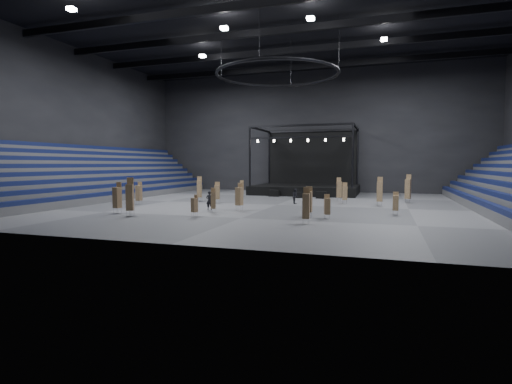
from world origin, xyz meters
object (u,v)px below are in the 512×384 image
(chair_stack_7, at_px, (408,188))
(chair_stack_12, at_px, (217,192))
(crew_member, at_px, (295,196))
(flight_case_mid, at_px, (299,195))
(man_center, at_px, (210,201))
(flight_case_right, at_px, (321,195))
(chair_stack_9, at_px, (117,197))
(chair_stack_10, at_px, (339,189))
(chair_stack_6, at_px, (327,206))
(chair_stack_15, at_px, (309,201))
(chair_stack_16, at_px, (194,205))
(flight_case_left, at_px, (274,193))
(chair_stack_5, at_px, (239,196))
(chair_stack_0, at_px, (130,197))
(chair_stack_1, at_px, (213,200))
(chair_stack_14, at_px, (241,189))
(chair_stack_3, at_px, (345,192))
(chair_stack_4, at_px, (380,191))
(chair_stack_2, at_px, (396,202))
(chair_stack_8, at_px, (199,189))
(stage, at_px, (307,183))
(chair_stack_13, at_px, (139,193))
(chair_stack_11, at_px, (306,205))

(chair_stack_7, relative_size, chair_stack_12, 1.34)
(chair_stack_12, distance_m, crew_member, 8.21)
(flight_case_mid, height_order, chair_stack_7, chair_stack_7)
(man_center, bearing_deg, flight_case_right, -128.86)
(chair_stack_9, height_order, chair_stack_10, chair_stack_10)
(chair_stack_6, xyz_separation_m, chair_stack_15, (-1.47, 0.34, 0.27))
(chair_stack_9, relative_size, chair_stack_16, 1.52)
(flight_case_left, relative_size, chair_stack_5, 0.52)
(chair_stack_0, relative_size, chair_stack_15, 1.27)
(flight_case_mid, distance_m, chair_stack_1, 17.15)
(flight_case_mid, relative_size, chair_stack_14, 0.51)
(flight_case_right, height_order, chair_stack_1, chair_stack_1)
(chair_stack_12, relative_size, man_center, 1.33)
(flight_case_mid, distance_m, chair_stack_15, 17.95)
(chair_stack_3, bearing_deg, chair_stack_4, -25.69)
(chair_stack_10, bearing_deg, chair_stack_0, -146.20)
(chair_stack_6, bearing_deg, chair_stack_15, 148.32)
(chair_stack_9, bearing_deg, flight_case_right, 63.63)
(chair_stack_1, xyz_separation_m, chair_stack_2, (14.73, 2.99, -0.07))
(flight_case_mid, distance_m, chair_stack_6, 18.68)
(chair_stack_5, distance_m, chair_stack_15, 7.35)
(chair_stack_3, distance_m, chair_stack_4, 3.66)
(chair_stack_12, xyz_separation_m, chair_stack_15, (11.20, -8.21, 0.05))
(chair_stack_14, bearing_deg, chair_stack_1, -69.48)
(chair_stack_0, height_order, chair_stack_6, chair_stack_0)
(chair_stack_1, bearing_deg, chair_stack_3, 26.73)
(flight_case_right, height_order, chair_stack_8, chair_stack_8)
(stage, distance_m, chair_stack_5, 22.02)
(chair_stack_15, distance_m, man_center, 9.67)
(chair_stack_2, xyz_separation_m, chair_stack_5, (-13.18, -0.80, 0.28))
(chair_stack_4, xyz_separation_m, chair_stack_9, (-20.82, -12.88, -0.10))
(chair_stack_15, bearing_deg, chair_stack_9, -171.57)
(flight_case_right, distance_m, chair_stack_1, 17.94)
(chair_stack_5, xyz_separation_m, chair_stack_16, (-1.93, -4.96, -0.36))
(chair_stack_13, bearing_deg, chair_stack_3, 22.19)
(flight_case_mid, relative_size, chair_stack_8, 0.39)
(chair_stack_1, height_order, chair_stack_14, chair_stack_14)
(chair_stack_5, height_order, chair_stack_16, chair_stack_5)
(flight_case_mid, height_order, chair_stack_13, chair_stack_13)
(flight_case_right, bearing_deg, crew_member, -102.89)
(flight_case_left, distance_m, chair_stack_15, 20.08)
(chair_stack_2, relative_size, chair_stack_3, 0.85)
(chair_stack_3, relative_size, chair_stack_7, 0.73)
(chair_stack_4, distance_m, chair_stack_11, 14.75)
(stage, xyz_separation_m, flight_case_left, (-3.00, -6.35, -1.03))
(stage, relative_size, flight_case_left, 11.02)
(chair_stack_0, height_order, chair_stack_5, chair_stack_0)
(chair_stack_7, bearing_deg, chair_stack_4, -104.69)
(chair_stack_7, height_order, chair_stack_9, chair_stack_7)
(flight_case_left, distance_m, chair_stack_0, 22.67)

